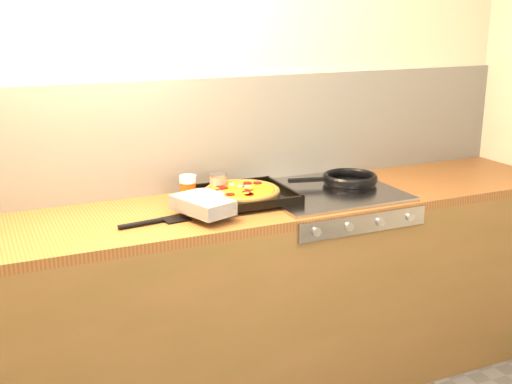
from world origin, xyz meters
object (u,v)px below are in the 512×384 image
pizza_on_tray (230,195)px  tomato_can (218,185)px  juice_glass (188,189)px  frying_pan (349,180)px

pizza_on_tray → tomato_can: 0.14m
pizza_on_tray → juice_glass: juice_glass is taller
frying_pan → juice_glass: 0.75m
pizza_on_tray → tomato_can: size_ratio=5.30×
frying_pan → tomato_can: (-0.60, 0.11, 0.01)m
pizza_on_tray → tomato_can: tomato_can is taller
tomato_can → pizza_on_tray: bearing=-90.4°
pizza_on_tray → frying_pan: 0.60m
frying_pan → juice_glass: bearing=173.5°
pizza_on_tray → juice_glass: size_ratio=4.69×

